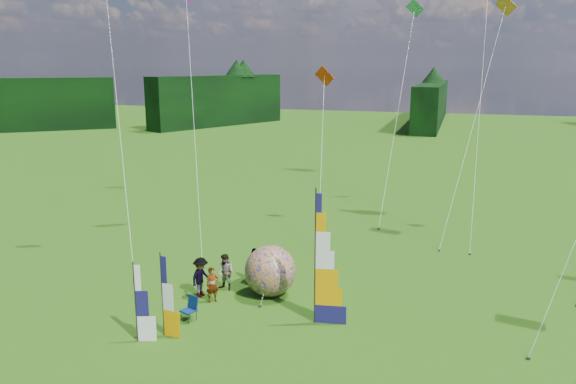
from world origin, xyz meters
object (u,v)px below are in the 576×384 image
(spectator_b, at_px, (226,272))
(spectator_d, at_px, (255,265))
(feather_banner_main, at_px, (315,260))
(spectator_a, at_px, (212,285))
(side_banner_far, at_px, (135,304))
(kite_whale, at_px, (484,45))
(camp_chair, at_px, (189,309))
(bol_inflatable, at_px, (270,271))
(spectator_c, at_px, (201,277))
(side_banner_left, at_px, (162,296))

(spectator_b, height_order, spectator_d, spectator_b)
(feather_banner_main, relative_size, spectator_d, 3.18)
(spectator_b, bearing_deg, spectator_a, -76.17)
(side_banner_far, height_order, kite_whale, kite_whale)
(spectator_d, distance_m, camp_chair, 5.01)
(bol_inflatable, height_order, spectator_b, bol_inflatable)
(side_banner_far, height_order, spectator_d, side_banner_far)
(spectator_c, bearing_deg, spectator_d, -26.57)
(side_banner_far, height_order, spectator_a, side_banner_far)
(kite_whale, bearing_deg, side_banner_far, -124.84)
(bol_inflatable, bearing_deg, feather_banner_main, -38.90)
(spectator_a, relative_size, camp_chair, 1.53)
(side_banner_left, height_order, side_banner_far, side_banner_left)
(bol_inflatable, xyz_separation_m, spectator_b, (-2.23, -0.07, -0.31))
(side_banner_left, distance_m, spectator_d, 6.55)
(camp_chair, bearing_deg, spectator_a, 108.93)
(spectator_a, bearing_deg, feather_banner_main, -51.24)
(side_banner_far, distance_m, spectator_a, 4.55)
(spectator_d, relative_size, kite_whale, 0.08)
(feather_banner_main, relative_size, spectator_c, 2.95)
(spectator_a, bearing_deg, camp_chair, -136.93)
(spectator_d, bearing_deg, spectator_c, 105.65)
(spectator_b, xyz_separation_m, spectator_d, (0.96, 1.34, -0.01))
(spectator_b, bearing_deg, side_banner_far, -87.06)
(side_banner_left, xyz_separation_m, side_banner_far, (-0.74, -0.75, -0.09))
(spectator_d, distance_m, kite_whale, 19.73)
(spectator_b, height_order, kite_whale, kite_whale)
(spectator_c, relative_size, spectator_d, 1.08)
(spectator_c, bearing_deg, feather_banner_main, -90.84)
(spectator_a, xyz_separation_m, spectator_c, (-0.76, 0.38, 0.13))
(feather_banner_main, relative_size, spectator_a, 3.44)
(bol_inflatable, height_order, spectator_a, bol_inflatable)
(spectator_a, xyz_separation_m, spectator_d, (1.00, 2.77, 0.07))
(side_banner_left, height_order, spectator_d, side_banner_left)
(spectator_a, height_order, spectator_b, spectator_b)
(side_banner_left, distance_m, spectator_c, 4.03)
(feather_banner_main, relative_size, side_banner_left, 1.67)
(spectator_a, height_order, camp_chair, spectator_a)
(spectator_c, height_order, spectator_d, spectator_c)
(feather_banner_main, height_order, bol_inflatable, feather_banner_main)
(feather_banner_main, distance_m, side_banner_left, 6.25)
(spectator_a, height_order, spectator_d, spectator_d)
(spectator_a, height_order, kite_whale, kite_whale)
(feather_banner_main, height_order, kite_whale, kite_whale)
(side_banner_far, bearing_deg, kite_whale, 39.93)
(side_banner_left, distance_m, kite_whale, 24.68)
(side_banner_left, relative_size, spectator_b, 1.88)
(bol_inflatable, xyz_separation_m, spectator_d, (-1.27, 1.27, -0.32))
(side_banner_far, relative_size, camp_chair, 3.00)
(spectator_b, bearing_deg, spectator_d, 69.54)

